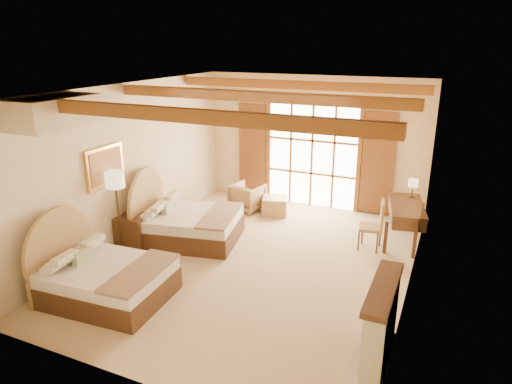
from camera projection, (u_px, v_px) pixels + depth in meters
The scene contains 19 objects.
floor at pixel (255, 261), 8.62m from camera, with size 7.00×7.00×0.00m, color #CAB288.
wall_back at pixel (313, 142), 11.14m from camera, with size 5.50×5.50×0.00m, color beige.
wall_left at pixel (130, 164), 9.17m from camera, with size 7.00×7.00×0.00m, color beige.
wall_right at pixel (417, 202), 7.05m from camera, with size 7.00×7.00×0.00m, color beige.
ceiling at pixel (255, 89), 7.60m from camera, with size 7.00×7.00×0.00m, color #AD7435.
ceiling_beams at pixel (255, 96), 7.64m from camera, with size 5.39×4.60×0.18m, color brown, non-canonical shape.
french_doors at pixel (312, 157), 11.20m from camera, with size 3.95×0.08×2.60m.
fireplace at pixel (378, 331), 5.72m from camera, with size 0.46×1.40×1.16m.
painting at pixel (105, 166), 8.46m from camera, with size 0.06×0.95×0.75m.
canopy_valance at pixel (56, 112), 6.87m from camera, with size 0.70×1.40×0.45m, color beige.
bed_near at pixel (100, 275), 7.35m from camera, with size 1.99×1.55×1.25m.
bed_far at pixel (183, 221), 9.49m from camera, with size 2.27×1.86×1.31m.
nightstand at pixel (133, 232), 9.13m from camera, with size 0.55×0.55×0.66m, color #492A19.
floor_lamp at pixel (115, 185), 8.47m from camera, with size 0.35×0.35×1.67m.
armchair at pixel (247, 197), 11.14m from camera, with size 0.70×0.73×0.66m, color #9D784D.
ottoman at pixel (275, 205), 10.92m from camera, with size 0.57×0.57×0.42m, color #A08452.
desk at pixel (405, 222), 9.34m from camera, with size 0.93×1.61×0.82m.
desk_chair at pixel (371, 234), 9.06m from camera, with size 0.52×0.52×1.02m.
desk_lamp at pixel (413, 184), 9.54m from camera, with size 0.20×0.20×0.39m.
Camera 1 is at (3.17, -7.08, 3.99)m, focal length 32.00 mm.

